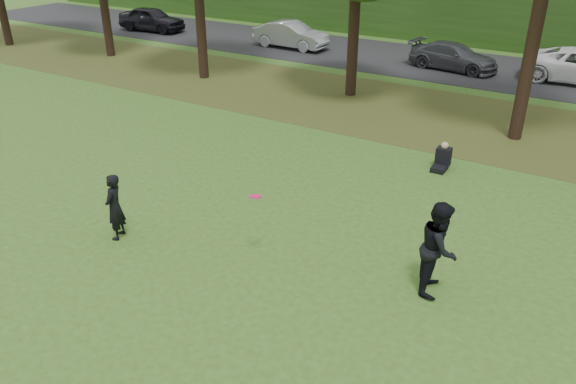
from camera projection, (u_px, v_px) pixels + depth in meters
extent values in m
plane|color=#355119|center=(191.00, 285.00, 11.77)|extent=(120.00, 120.00, 0.00)
cube|color=#463D19|center=(410.00, 112.00, 21.67)|extent=(60.00, 7.00, 0.01)
cube|color=black|center=(468.00, 67.00, 27.76)|extent=(70.00, 7.00, 0.02)
cube|color=#1D4012|center=(504.00, 0.00, 31.19)|extent=(70.00, 3.00, 5.00)
imported|color=black|center=(115.00, 207.00, 13.12)|extent=(0.58, 0.70, 1.64)
imported|color=black|center=(439.00, 248.00, 11.21)|extent=(0.91, 1.09, 2.01)
imported|color=black|center=(152.00, 19.00, 35.58)|extent=(4.50, 2.17, 1.48)
imported|color=#93979A|center=(291.00, 35.00, 31.31)|extent=(4.38, 1.65, 1.43)
imported|color=#3D3F45|center=(453.00, 56.00, 27.13)|extent=(4.50, 2.31, 1.25)
cylinder|color=#EA1367|center=(255.00, 196.00, 11.87)|extent=(0.38, 0.38, 0.10)
cube|color=black|center=(439.00, 168.00, 16.85)|extent=(0.40, 0.56, 0.16)
cube|color=black|center=(443.00, 157.00, 16.94)|extent=(0.42, 0.34, 0.56)
sphere|color=tan|center=(445.00, 145.00, 16.78)|extent=(0.22, 0.22, 0.22)
cylinder|color=black|center=(0.00, 0.00, 31.23)|extent=(0.44, 0.44, 4.96)
cylinder|color=black|center=(105.00, 14.00, 29.04)|extent=(0.44, 0.44, 4.28)
cylinder|color=black|center=(200.00, 21.00, 25.01)|extent=(0.44, 0.44, 5.08)
cylinder|color=black|center=(353.00, 46.00, 22.81)|extent=(0.44, 0.44, 4.12)
cylinder|color=black|center=(527.00, 72.00, 18.23)|extent=(0.44, 0.44, 4.62)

